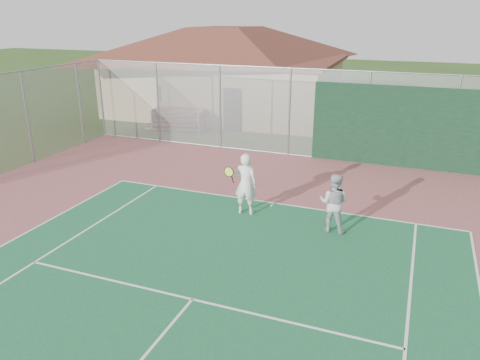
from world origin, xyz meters
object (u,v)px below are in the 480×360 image
clubhouse (226,62)px  bleachers (179,119)px  player_white_front (245,184)px  player_grey_back (334,203)px

clubhouse → bleachers: (-0.62, -4.64, -2.35)m
player_white_front → player_grey_back: bearing=169.7°
bleachers → player_white_front: (6.79, -8.56, 0.38)m
clubhouse → player_white_front: (6.17, -13.20, -1.97)m
player_white_front → player_grey_back: player_white_front is taller
bleachers → player_grey_back: bearing=-56.4°
bleachers → player_grey_back: (9.36, -8.79, 0.27)m
bleachers → player_grey_back: 12.84m
clubhouse → player_white_front: 14.70m
bleachers → player_grey_back: player_grey_back is taller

